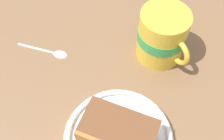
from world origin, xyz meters
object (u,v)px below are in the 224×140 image
Objects in this scene: cake_slice at (118,133)px; tea_mug at (162,35)px; small_plate at (118,138)px; teaspoon at (53,52)px.

cake_slice is 1.06× the size of tea_mug.
tea_mug is (20.16, 1.07, 4.43)cm from small_plate.
tea_mug is at bearing 3.07° from cake_slice.
teaspoon is (-9.96, 19.10, -5.08)cm from tea_mug.
small_plate reaches higher than teaspoon.
small_plate is at bearing 5.85° from cake_slice.
small_plate is at bearing -116.82° from teaspoon.
teaspoon is (10.46, 20.19, -3.40)cm from cake_slice.
small_plate is 20.67cm from tea_mug.
teaspoon is at bearing 63.18° from small_plate.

